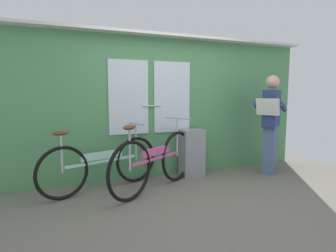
% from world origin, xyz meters
% --- Properties ---
extents(ground_plane, '(6.09, 3.91, 0.04)m').
position_xyz_m(ground_plane, '(0.00, 0.00, -0.02)').
color(ground_plane, '#666056').
extents(train_door_wall, '(5.09, 0.28, 2.19)m').
position_xyz_m(train_door_wall, '(-0.01, 1.15, 1.15)').
color(train_door_wall, '#4C8C56').
rests_on(train_door_wall, ground_plane).
extents(bicycle_near_door, '(1.68, 0.69, 0.88)m').
position_xyz_m(bicycle_near_door, '(-1.01, 0.78, 0.36)').
color(bicycle_near_door, black).
rests_on(bicycle_near_door, ground_plane).
extents(bicycle_leaning_behind, '(1.52, 0.96, 0.96)m').
position_xyz_m(bicycle_leaning_behind, '(-0.34, 0.51, 0.40)').
color(bicycle_leaning_behind, black).
rests_on(bicycle_leaning_behind, ground_plane).
extents(passenger_reading_newspaper, '(0.61, 0.57, 1.60)m').
position_xyz_m(passenger_reading_newspaper, '(1.66, 0.57, 0.84)').
color(passenger_reading_newspaper, slate).
rests_on(passenger_reading_newspaper, ground_plane).
extents(trash_bin_by_wall, '(0.35, 0.28, 0.74)m').
position_xyz_m(trash_bin_by_wall, '(0.42, 0.93, 0.37)').
color(trash_bin_by_wall, gray).
rests_on(trash_bin_by_wall, ground_plane).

